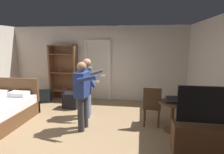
{
  "coord_description": "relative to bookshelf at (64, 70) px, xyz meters",
  "views": [
    {
      "loc": [
        1.54,
        -3.9,
        2.06
      ],
      "look_at": [
        0.86,
        0.55,
        1.22
      ],
      "focal_mm": 30.66,
      "sensor_mm": 36.0,
      "label": 1
    }
  ],
  "objects": [
    {
      "name": "ground_plane",
      "position": [
        1.19,
        -2.53,
        -1.05
      ],
      "size": [
        6.78,
        6.78,
        0.0
      ],
      "primitive_type": "plane",
      "color": "#997A56"
    },
    {
      "name": "wall_back",
      "position": [
        1.19,
        0.22,
        0.24
      ],
      "size": [
        6.41,
        0.12,
        2.59
      ],
      "primitive_type": "cube",
      "color": "silver",
      "rests_on": "ground_plane"
    },
    {
      "name": "wall_right",
      "position": [
        4.33,
        -2.53,
        0.24
      ],
      "size": [
        0.12,
        5.62,
        2.59
      ],
      "primitive_type": "cube",
      "color": "silver",
      "rests_on": "ground_plane"
    },
    {
      "name": "doorway_frame",
      "position": [
        1.22,
        0.14,
        0.17
      ],
      "size": [
        0.93,
        0.08,
        2.13
      ],
      "color": "white",
      "rests_on": "ground_plane"
    },
    {
      "name": "bookshelf",
      "position": [
        0.0,
        0.0,
        0.0
      ],
      "size": [
        0.98,
        0.32,
        1.96
      ],
      "color": "brown",
      "rests_on": "ground_plane"
    },
    {
      "name": "tv_flatscreen",
      "position": [
        3.97,
        -2.97,
        -0.67
      ],
      "size": [
        1.24,
        0.4,
        1.3
      ],
      "color": "brown",
      "rests_on": "ground_plane"
    },
    {
      "name": "side_table",
      "position": [
        3.49,
        -2.07,
        -0.58
      ],
      "size": [
        0.65,
        0.65,
        0.7
      ],
      "color": "brown",
      "rests_on": "ground_plane"
    },
    {
      "name": "laptop",
      "position": [
        3.46,
        -2.11,
        -0.3
      ],
      "size": [
        0.37,
        0.38,
        0.16
      ],
      "color": "black",
      "rests_on": "side_table"
    },
    {
      "name": "bottle_on_table",
      "position": [
        3.63,
        -2.15,
        -0.26
      ],
      "size": [
        0.06,
        0.06,
        0.22
      ],
      "color": "#3A3323",
      "rests_on": "side_table"
    },
    {
      "name": "wooden_chair",
      "position": [
        3.03,
        -1.87,
        -0.51
      ],
      "size": [
        0.45,
        0.45,
        0.99
      ],
      "color": "#4C331E",
      "rests_on": "ground_plane"
    },
    {
      "name": "person_blue_shirt",
      "position": [
        1.42,
        -2.3,
        -0.13
      ],
      "size": [
        0.62,
        0.62,
        1.61
      ],
      "color": "#333338",
      "rests_on": "ground_plane"
    },
    {
      "name": "person_striped_shirt",
      "position": [
        1.32,
        -1.5,
        -0.14
      ],
      "size": [
        0.68,
        0.55,
        1.61
      ],
      "color": "slate",
      "rests_on": "ground_plane"
    },
    {
      "name": "suitcase_dark",
      "position": [
        0.6,
        -0.9,
        -0.81
      ],
      "size": [
        0.5,
        0.43,
        0.48
      ],
      "primitive_type": "cube",
      "rotation": [
        0.0,
        0.0,
        -0.09
      ],
      "color": "black",
      "rests_on": "ground_plane"
    },
    {
      "name": "suitcase_small",
      "position": [
        -0.63,
        -0.46,
        -0.85
      ],
      "size": [
        0.64,
        0.41,
        0.41
      ],
      "primitive_type": "cube",
      "rotation": [
        0.0,
        0.0,
        0.23
      ],
      "color": "#1E2D38",
      "rests_on": "ground_plane"
    }
  ]
}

